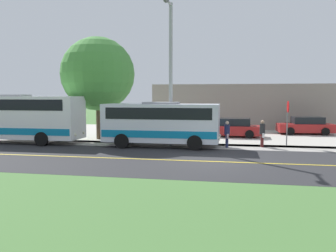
{
  "coord_description": "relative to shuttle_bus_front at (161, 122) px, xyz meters",
  "views": [
    {
      "loc": [
        16.94,
        0.93,
        3.25
      ],
      "look_at": [
        -3.5,
        -2.83,
        1.4
      ],
      "focal_mm": 37.24,
      "sensor_mm": 36.0,
      "label": 1
    }
  ],
  "objects": [
    {
      "name": "sidewalk",
      "position": [
        -0.74,
        3.43,
        -1.55
      ],
      "size": [
        2.4,
        100.0,
        0.01
      ],
      "primitive_type": "cube",
      "color": "#9E9991",
      "rests_on": "ground"
    },
    {
      "name": "ground_plane",
      "position": [
        4.46,
        3.43,
        -1.55
      ],
      "size": [
        120.0,
        120.0,
        0.0
      ],
      "primitive_type": "plane",
      "color": "#477238"
    },
    {
      "name": "transit_bus_rear",
      "position": [
        0.01,
        -10.89,
        0.25
      ],
      "size": [
        2.55,
        10.83,
        3.29
      ],
      "color": "white",
      "rests_on": "ground"
    },
    {
      "name": "road_centre_line",
      "position": [
        4.46,
        3.43,
        -1.54
      ],
      "size": [
        0.16,
        100.0,
        0.0
      ],
      "primitive_type": "cube",
      "color": "gold",
      "rests_on": "ground"
    },
    {
      "name": "road_surface",
      "position": [
        4.46,
        3.43,
        -1.55
      ],
      "size": [
        8.0,
        100.0,
        0.01
      ],
      "primitive_type": "cube",
      "color": "#28282B",
      "rests_on": "ground"
    },
    {
      "name": "parked_car_near",
      "position": [
        -6.14,
        4.42,
        -0.86
      ],
      "size": [
        2.17,
        4.48,
        1.45
      ],
      "color": "#A51E1E",
      "rests_on": "ground"
    },
    {
      "name": "pedestrian_with_bags",
      "position": [
        -0.97,
        6.26,
        -0.65
      ],
      "size": [
        0.72,
        0.34,
        1.68
      ],
      "color": "#4C1919",
      "rests_on": "ground"
    },
    {
      "name": "parking_lot_surface",
      "position": [
        -7.94,
        6.43,
        -1.55
      ],
      "size": [
        14.0,
        36.0,
        0.01
      ],
      "primitive_type": "cube",
      "color": "#B2ADA3",
      "rests_on": "ground"
    },
    {
      "name": "shuttle_bus_front",
      "position": [
        0.0,
        0.0,
        0.0
      ],
      "size": [
        2.58,
        7.34,
        2.82
      ],
      "color": "silver",
      "rests_on": "ground"
    },
    {
      "name": "stop_sign",
      "position": [
        -1.64,
        7.84,
        0.41
      ],
      "size": [
        0.76,
        0.07,
        2.88
      ],
      "color": "slate",
      "rests_on": "ground"
    },
    {
      "name": "street_light_pole",
      "position": [
        -0.42,
        0.51,
        3.36
      ],
      "size": [
        1.97,
        0.24,
        8.99
      ],
      "color": "#9E9EA3",
      "rests_on": "ground"
    },
    {
      "name": "parked_car_far",
      "position": [
        -9.06,
        10.42,
        -0.86
      ],
      "size": [
        2.26,
        4.52,
        1.45
      ],
      "color": "#A51E1E",
      "rests_on": "ground"
    },
    {
      "name": "commercial_building",
      "position": [
        -16.94,
        5.8,
        0.59
      ],
      "size": [
        10.0,
        18.3,
        4.28
      ],
      "primitive_type": "cube",
      "color": "gray",
      "rests_on": "ground"
    },
    {
      "name": "tree_curbside",
      "position": [
        -2.94,
        -5.33,
        3.23
      ],
      "size": [
        5.36,
        5.36,
        7.47
      ],
      "color": "brown",
      "rests_on": "ground"
    },
    {
      "name": "pedestrian_waiting",
      "position": [
        -0.41,
        4.09,
        -0.68
      ],
      "size": [
        0.72,
        0.34,
        1.64
      ],
      "color": "#1E2347",
      "rests_on": "ground"
    }
  ]
}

